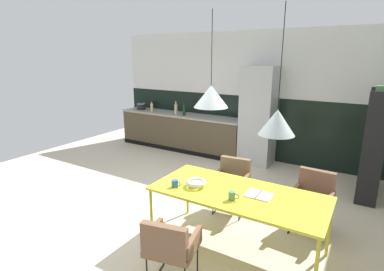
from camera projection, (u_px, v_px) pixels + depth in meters
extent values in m
plane|color=beige|center=(158.00, 214.00, 4.47)|extent=(8.61, 8.61, 0.00)
cube|color=black|center=(243.00, 126.00, 6.97)|extent=(6.55, 0.12, 1.40)
cube|color=silver|center=(246.00, 64.00, 6.61)|extent=(6.55, 0.12, 1.40)
cube|color=#4D412D|center=(181.00, 132.00, 7.50)|extent=(3.24, 0.60, 0.85)
cube|color=#9D998D|center=(180.00, 115.00, 7.39)|extent=(3.27, 0.63, 0.04)
cube|color=black|center=(174.00, 150.00, 7.35)|extent=(3.24, 0.01, 0.10)
cube|color=#ADAFB2|center=(258.00, 116.00, 6.35)|extent=(0.67, 0.60, 2.08)
cube|color=gold|center=(238.00, 193.00, 3.47)|extent=(1.99, 0.92, 0.03)
cylinder|color=gold|center=(188.00, 191.00, 4.40)|extent=(0.04, 0.04, 0.72)
cylinder|color=gold|center=(329.00, 229.00, 3.43)|extent=(0.04, 0.04, 0.72)
cylinder|color=gold|center=(151.00, 216.00, 3.71)|extent=(0.04, 0.04, 0.72)
cube|color=brown|center=(231.00, 185.00, 4.43)|extent=(0.52, 0.51, 0.06)
cube|color=brown|center=(235.00, 168.00, 4.55)|extent=(0.46, 0.13, 0.33)
cube|color=brown|center=(246.00, 181.00, 4.31)|extent=(0.09, 0.42, 0.14)
cube|color=brown|center=(217.00, 176.00, 4.49)|extent=(0.09, 0.42, 0.14)
cylinder|color=black|center=(239.00, 208.00, 4.24)|extent=(0.02, 0.02, 0.40)
cylinder|color=black|center=(213.00, 202.00, 4.41)|extent=(0.02, 0.02, 0.40)
cylinder|color=black|center=(247.00, 197.00, 4.57)|extent=(0.02, 0.02, 0.40)
cylinder|color=black|center=(222.00, 192.00, 4.74)|extent=(0.02, 0.02, 0.40)
cylinder|color=black|center=(243.00, 214.00, 4.45)|extent=(0.06, 0.41, 0.02)
cylinder|color=black|center=(217.00, 208.00, 4.62)|extent=(0.06, 0.41, 0.02)
cube|color=brown|center=(173.00, 246.00, 3.02)|extent=(0.57, 0.55, 0.06)
cube|color=brown|center=(164.00, 241.00, 2.79)|extent=(0.46, 0.18, 0.32)
cube|color=brown|center=(153.00, 234.00, 3.06)|extent=(0.14, 0.42, 0.14)
cube|color=brown|center=(193.00, 242.00, 2.92)|extent=(0.14, 0.42, 0.14)
cylinder|color=black|center=(163.00, 250.00, 3.31)|extent=(0.02, 0.02, 0.39)
cylinder|color=black|center=(197.00, 258.00, 3.19)|extent=(0.02, 0.02, 0.39)
cube|color=brown|center=(311.00, 204.00, 3.90)|extent=(0.51, 0.49, 0.06)
cube|color=brown|center=(316.00, 183.00, 4.00)|extent=(0.46, 0.11, 0.37)
cube|color=brown|center=(330.00, 201.00, 3.75)|extent=(0.08, 0.42, 0.14)
cube|color=brown|center=(294.00, 192.00, 4.00)|extent=(0.08, 0.42, 0.14)
cylinder|color=black|center=(322.00, 231.00, 3.69)|extent=(0.02, 0.02, 0.38)
cylinder|color=black|center=(289.00, 221.00, 3.92)|extent=(0.02, 0.02, 0.38)
cylinder|color=black|center=(329.00, 218.00, 3.99)|extent=(0.02, 0.02, 0.38)
cylinder|color=black|center=(298.00, 209.00, 4.22)|extent=(0.02, 0.02, 0.38)
cylinder|color=black|center=(324.00, 236.00, 3.89)|extent=(0.05, 0.41, 0.02)
cylinder|color=black|center=(293.00, 226.00, 4.12)|extent=(0.05, 0.41, 0.02)
cylinder|color=silver|center=(196.00, 184.00, 3.61)|extent=(0.11, 0.11, 0.06)
torus|color=silver|center=(196.00, 182.00, 3.61)|extent=(0.25, 0.25, 0.04)
cube|color=white|center=(252.00, 193.00, 3.43)|extent=(0.15, 0.23, 0.01)
cube|color=white|center=(265.00, 196.00, 3.35)|extent=(0.15, 0.23, 0.01)
cube|color=#B73833|center=(259.00, 194.00, 3.39)|extent=(0.01, 0.24, 0.00)
cylinder|color=#335B93|center=(175.00, 183.00, 3.60)|extent=(0.08, 0.08, 0.09)
torus|color=#335B93|center=(178.00, 184.00, 3.57)|extent=(0.06, 0.01, 0.06)
cylinder|color=#5B8456|center=(232.00, 196.00, 3.27)|extent=(0.08, 0.08, 0.10)
torus|color=#5B8456|center=(236.00, 196.00, 3.24)|extent=(0.07, 0.01, 0.07)
cylinder|color=black|center=(141.00, 107.00, 7.98)|extent=(0.23, 0.23, 0.15)
cylinder|color=gray|center=(141.00, 104.00, 7.96)|extent=(0.23, 0.23, 0.01)
sphere|color=black|center=(141.00, 103.00, 7.95)|extent=(0.02, 0.02, 0.02)
cylinder|color=tan|center=(152.00, 108.00, 7.63)|extent=(0.07, 0.07, 0.21)
cylinder|color=tan|center=(152.00, 103.00, 7.60)|extent=(0.03, 0.03, 0.05)
cylinder|color=tan|center=(176.00, 110.00, 7.24)|extent=(0.08, 0.08, 0.25)
cylinder|color=tan|center=(176.00, 103.00, 7.20)|extent=(0.03, 0.03, 0.07)
cylinder|color=#0F3319|center=(184.00, 110.00, 7.16)|extent=(0.07, 0.07, 0.26)
cylinder|color=#0F3319|center=(184.00, 104.00, 7.12)|extent=(0.03, 0.03, 0.05)
cube|color=black|center=(374.00, 140.00, 5.06)|extent=(0.30, 0.03, 1.78)
cube|color=black|center=(373.00, 152.00, 4.47)|extent=(0.30, 0.03, 1.78)
cube|color=black|center=(367.00, 183.00, 4.93)|extent=(0.30, 0.70, 0.02)
cube|color=beige|center=(369.00, 173.00, 5.09)|extent=(0.18, 0.10, 0.18)
cube|color=black|center=(372.00, 155.00, 4.81)|extent=(0.30, 0.70, 0.02)
cube|color=beige|center=(373.00, 147.00, 4.92)|extent=(0.18, 0.10, 0.16)
cube|color=black|center=(377.00, 126.00, 4.69)|extent=(0.30, 0.70, 0.02)
cube|color=black|center=(381.00, 96.00, 4.57)|extent=(0.30, 0.70, 0.02)
cube|color=#4C7F4C|center=(382.00, 91.00, 4.36)|extent=(0.18, 0.10, 0.16)
cylinder|color=black|center=(212.00, 48.00, 3.30)|extent=(0.01, 0.01, 0.81)
cone|color=silver|center=(211.00, 96.00, 3.44)|extent=(0.40, 0.40, 0.25)
cylinder|color=black|center=(282.00, 57.00, 2.85)|extent=(0.01, 0.01, 1.00)
cone|color=silver|center=(277.00, 122.00, 3.01)|extent=(0.37, 0.37, 0.26)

